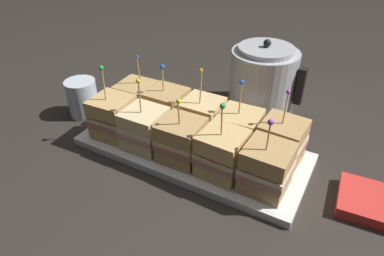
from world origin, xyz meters
name	(u,v)px	position (x,y,z in m)	size (l,w,h in m)	color
ground_plane	(192,152)	(0.00, 0.00, 0.00)	(6.00, 6.00, 0.00)	#2D2823
serving_platter	(192,149)	(0.00, 0.00, 0.01)	(0.52, 0.22, 0.02)	white
sandwich_front_far_left	(113,117)	(-0.19, -0.05, 0.07)	(0.09, 0.09, 0.18)	tan
sandwich_front_left	(145,129)	(-0.09, -0.05, 0.06)	(0.09, 0.09, 0.17)	beige
sandwich_front_center	(181,140)	(0.00, -0.05, 0.06)	(0.09, 0.09, 0.15)	tan
sandwich_front_right	(222,153)	(0.09, -0.05, 0.07)	(0.09, 0.09, 0.16)	tan
sandwich_front_far_right	(266,168)	(0.19, -0.05, 0.07)	(0.09, 0.09, 0.16)	tan
sandwich_back_far_left	(137,100)	(-0.19, 0.05, 0.06)	(0.09, 0.09, 0.16)	tan
sandwich_back_left	(167,109)	(-0.10, 0.05, 0.07)	(0.09, 0.09, 0.16)	tan
sandwich_back_center	(202,119)	(0.00, 0.05, 0.07)	(0.09, 0.09, 0.18)	#DBB77A
sandwich_back_right	(239,131)	(0.09, 0.05, 0.06)	(0.09, 0.09, 0.17)	tan
sandwich_back_far_right	(281,142)	(0.19, 0.05, 0.07)	(0.10, 0.10, 0.17)	tan
kettle_steel	(263,79)	(0.06, 0.28, 0.09)	(0.20, 0.18, 0.19)	#B7BABF
drinking_glass	(83,98)	(-0.34, 0.01, 0.05)	(0.08, 0.08, 0.10)	silver
napkin_stack	(369,202)	(0.37, 0.02, 0.01)	(0.12, 0.12, 0.02)	red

